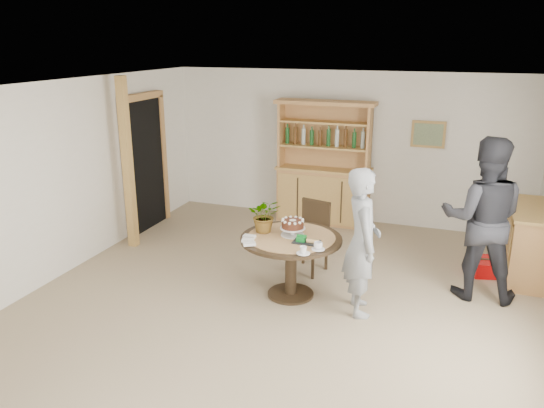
{
  "coord_description": "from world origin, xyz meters",
  "views": [
    {
      "loc": [
        1.78,
        -5.11,
        2.98
      ],
      "look_at": [
        -0.31,
        0.71,
        1.05
      ],
      "focal_mm": 35.0,
      "sensor_mm": 36.0,
      "label": 1
    }
  ],
  "objects_px": {
    "dining_table": "(291,249)",
    "red_suitcase": "(495,267)",
    "teen_boy": "(362,242)",
    "hutch": "(324,182)",
    "adult_person": "(482,219)",
    "sideboard": "(528,242)",
    "dining_chair": "(311,232)"
  },
  "relations": [
    {
      "from": "red_suitcase",
      "to": "teen_boy",
      "type": "bearing_deg",
      "value": -148.01
    },
    {
      "from": "dining_chair",
      "to": "adult_person",
      "type": "distance_m",
      "value": 2.12
    },
    {
      "from": "dining_table",
      "to": "adult_person",
      "type": "height_order",
      "value": "adult_person"
    },
    {
      "from": "sideboard",
      "to": "teen_boy",
      "type": "height_order",
      "value": "teen_boy"
    },
    {
      "from": "teen_boy",
      "to": "red_suitcase",
      "type": "bearing_deg",
      "value": -63.74
    },
    {
      "from": "sideboard",
      "to": "adult_person",
      "type": "bearing_deg",
      "value": -128.43
    },
    {
      "from": "hutch",
      "to": "dining_table",
      "type": "bearing_deg",
      "value": -83.4
    },
    {
      "from": "adult_person",
      "to": "red_suitcase",
      "type": "xyz_separation_m",
      "value": [
        0.27,
        0.73,
        -0.87
      ]
    },
    {
      "from": "teen_boy",
      "to": "dining_chair",
      "type": "bearing_deg",
      "value": 21.72
    },
    {
      "from": "sideboard",
      "to": "adult_person",
      "type": "distance_m",
      "value": 1.12
    },
    {
      "from": "hutch",
      "to": "adult_person",
      "type": "xyz_separation_m",
      "value": [
        2.42,
        -2.03,
        0.29
      ]
    },
    {
      "from": "teen_boy",
      "to": "red_suitcase",
      "type": "relative_size",
      "value": 2.47
    },
    {
      "from": "sideboard",
      "to": "hutch",
      "type": "bearing_deg",
      "value": 157.79
    },
    {
      "from": "dining_table",
      "to": "red_suitcase",
      "type": "bearing_deg",
      "value": 32.19
    },
    {
      "from": "dining_chair",
      "to": "teen_boy",
      "type": "distance_m",
      "value": 1.28
    },
    {
      "from": "dining_chair",
      "to": "adult_person",
      "type": "height_order",
      "value": "adult_person"
    },
    {
      "from": "red_suitcase",
      "to": "dining_chair",
      "type": "bearing_deg",
      "value": -178.62
    },
    {
      "from": "dining_chair",
      "to": "hutch",
      "type": "bearing_deg",
      "value": 114.55
    },
    {
      "from": "adult_person",
      "to": "red_suitcase",
      "type": "relative_size",
      "value": 2.86
    },
    {
      "from": "dining_table",
      "to": "sideboard",
      "type": "bearing_deg",
      "value": 29.7
    },
    {
      "from": "sideboard",
      "to": "teen_boy",
      "type": "xyz_separation_m",
      "value": [
        -1.87,
        -1.65,
        0.37
      ]
    },
    {
      "from": "sideboard",
      "to": "adult_person",
      "type": "relative_size",
      "value": 0.65
    },
    {
      "from": "sideboard",
      "to": "teen_boy",
      "type": "relative_size",
      "value": 0.75
    },
    {
      "from": "dining_table",
      "to": "teen_boy",
      "type": "relative_size",
      "value": 0.71
    },
    {
      "from": "hutch",
      "to": "red_suitcase",
      "type": "height_order",
      "value": "hutch"
    },
    {
      "from": "dining_table",
      "to": "dining_chair",
      "type": "bearing_deg",
      "value": 88.61
    },
    {
      "from": "dining_table",
      "to": "dining_chair",
      "type": "relative_size",
      "value": 1.27
    },
    {
      "from": "sideboard",
      "to": "dining_chair",
      "type": "xyz_separation_m",
      "value": [
        -2.7,
        -0.72,
        0.06
      ]
    },
    {
      "from": "dining_table",
      "to": "adult_person",
      "type": "bearing_deg",
      "value": 20.03
    },
    {
      "from": "teen_boy",
      "to": "adult_person",
      "type": "height_order",
      "value": "adult_person"
    },
    {
      "from": "dining_table",
      "to": "red_suitcase",
      "type": "distance_m",
      "value": 2.84
    },
    {
      "from": "dining_table",
      "to": "teen_boy",
      "type": "height_order",
      "value": "teen_boy"
    }
  ]
}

